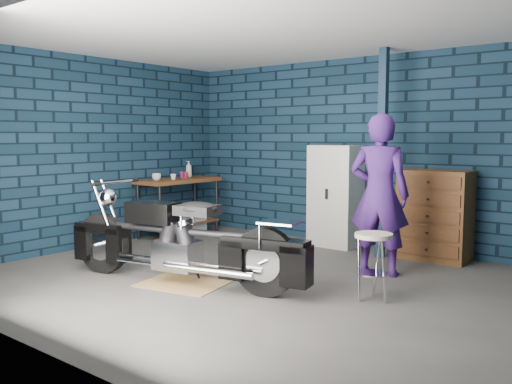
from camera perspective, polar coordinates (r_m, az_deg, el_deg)
ground at (r=6.01m, az=-0.13°, el=-9.36°), size 6.00×6.00×0.00m
room_walls at (r=6.25m, az=3.05°, el=8.84°), size 6.02×5.01×2.71m
support_post at (r=7.18m, az=13.12°, el=3.90°), size 0.10×0.10×2.70m
workbench at (r=8.74m, az=-8.12°, el=-1.57°), size 0.60×1.40×0.91m
drip_mat at (r=5.95m, az=-7.73°, el=-9.53°), size 0.99×0.82×0.01m
motorcycle at (r=5.83m, az=-7.80°, el=-4.41°), size 2.55×1.15×1.09m
person at (r=6.30m, az=12.85°, el=-0.27°), size 0.76×0.59×1.84m
storage_bin at (r=8.95m, az=-6.77°, el=-3.49°), size 0.41×0.29×0.25m
locker at (r=7.86m, az=8.34°, el=-0.41°), size 0.68×0.48×1.45m
tool_chest at (r=7.27m, az=18.24°, el=-2.35°), size 0.86×0.48×1.15m
shop_stool at (r=5.38m, az=12.22°, el=-7.72°), size 0.46×0.46×0.66m
cup_a at (r=8.40m, az=-10.43°, el=1.58°), size 0.18×0.18×0.11m
cup_b at (r=8.50m, az=-8.70°, el=1.59°), size 0.11×0.11×0.09m
mug_purple at (r=8.81m, az=-7.78°, el=1.82°), size 0.10×0.10×0.11m
mug_red at (r=8.76m, az=-7.41°, el=1.77°), size 0.09×0.09×0.10m
bottle at (r=9.00m, az=-7.09°, el=2.42°), size 0.12×0.12×0.27m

